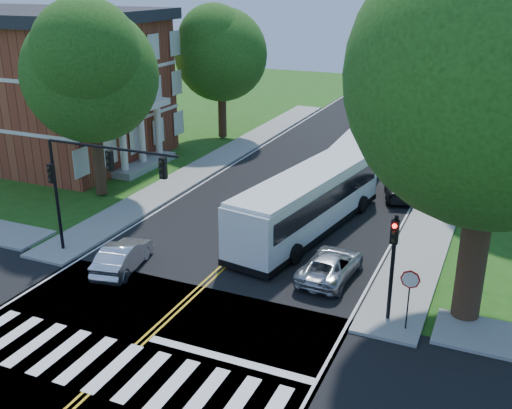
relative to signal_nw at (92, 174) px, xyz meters
The scene contains 22 objects.
ground 9.74m from the signal_nw, 47.67° to the right, with size 140.00×140.00×0.00m, color #224F13.
road 13.69m from the signal_nw, 63.16° to the left, with size 14.00×96.00×0.01m, color black.
cross_road 9.73m from the signal_nw, 47.67° to the right, with size 60.00×12.00×0.01m, color black.
center_line 17.20m from the signal_nw, 69.39° to the left, with size 0.36×70.00×0.01m, color gold.
edge_line_w 16.20m from the signal_nw, 93.47° to the left, with size 0.12×70.00×0.01m, color silver.
edge_line_e 20.54m from the signal_nw, 50.90° to the left, with size 0.12×70.00×0.01m, color silver.
crosswalk 10.07m from the signal_nw, 49.80° to the right, with size 12.60×3.00×0.01m, color silver.
stop_bar 11.40m from the signal_nw, 27.30° to the right, with size 6.60×0.40×0.01m, color silver.
sidewalk_nw 19.22m from the signal_nw, 97.50° to the left, with size 2.60×40.00×0.15m, color gray.
sidewalk_ne 23.75m from the signal_nw, 52.69° to the left, with size 2.60×40.00×0.15m, color gray.
tree_ne_big 17.72m from the signal_nw, ahead, with size 10.80×10.80×14.91m.
tree_west_near 9.96m from the signal_nw, 126.70° to the left, with size 8.00×8.00×11.40m.
tree_west_far 24.27m from the signal_nw, 102.31° to the left, with size 7.60×7.60×10.67m.
brick_building 21.08m from the signal_nw, 139.86° to the left, with size 20.00×13.00×10.80m.
signal_nw is the anchor object (origin of this frame).
signal_ne 14.13m from the signal_nw, ahead, with size 0.30×0.46×4.40m.
stop_sign 15.05m from the signal_nw, ahead, with size 0.76×0.08×2.53m.
bus_lead 11.31m from the signal_nw, 42.41° to the left, with size 4.71×12.92×3.28m.
bus_follow 17.56m from the signal_nw, 61.47° to the left, with size 3.00×11.18×2.87m.
hatchback 4.08m from the signal_nw, 14.56° to the right, with size 1.43×4.11×1.35m, color silver.
suv 11.79m from the signal_nw, 14.16° to the left, with size 2.08×4.51×1.25m, color #B3B6BB.
dark_sedan 19.07m from the signal_nw, 51.67° to the left, with size 1.66×4.08×1.18m, color black.
Camera 1 is at (11.72, -14.68, 12.93)m, focal length 42.00 mm.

